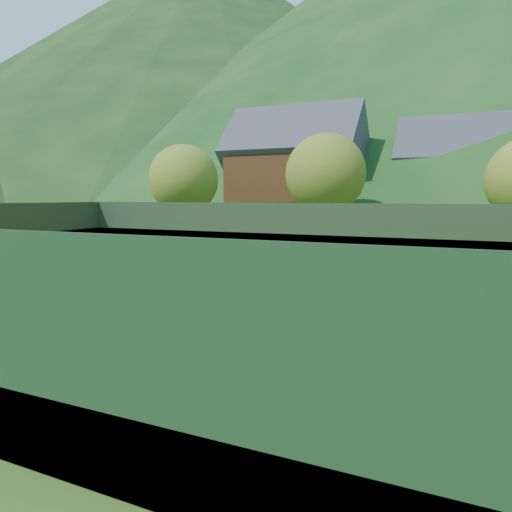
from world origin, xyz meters
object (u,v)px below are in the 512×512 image
at_px(coach, 129,268).
at_px(ball_hopper, 98,270).
at_px(student_c, 466,275).
at_px(tennis_net, 283,275).
at_px(student_b, 354,266).
at_px(student_a, 390,269).
at_px(chalet_mid, 463,181).
at_px(chalet_left, 296,175).

xyz_separation_m(coach, ball_hopper, (-1.32, -0.10, -0.14)).
relative_size(student_c, tennis_net, 0.12).
distance_m(student_b, tennis_net, 2.80).
height_order(student_a, chalet_mid, chalet_mid).
xyz_separation_m(coach, chalet_mid, (10.65, 37.05, 4.08)).
bearing_deg(student_b, chalet_left, -60.18).
height_order(coach, tennis_net, coach).
relative_size(coach, student_c, 1.24).
relative_size(student_b, tennis_net, 0.13).
distance_m(student_c, ball_hopper, 13.00).
relative_size(tennis_net, chalet_left, 0.87).
bearing_deg(tennis_net, student_c, 12.51).
bearing_deg(ball_hopper, student_a, 23.78).
relative_size(tennis_net, chalet_mid, 0.95).
bearing_deg(ball_hopper, coach, 4.48).
height_order(student_a, student_b, student_a).
distance_m(student_a, chalet_mid, 33.23).
xyz_separation_m(student_c, chalet_mid, (-0.22, 32.62, 4.25)).
xyz_separation_m(coach, tennis_net, (4.65, 3.05, -0.39)).
relative_size(student_a, tennis_net, 0.13).
bearing_deg(ball_hopper, tennis_net, 27.87).
height_order(student_b, student_c, student_b).
xyz_separation_m(chalet_left, chalet_mid, (16.00, 4.00, -0.66)).
xyz_separation_m(student_a, student_c, (2.51, 0.27, -0.09)).
height_order(student_b, chalet_mid, chalet_mid).
relative_size(student_a, chalet_left, 0.12).
bearing_deg(ball_hopper, student_c, 20.41).
bearing_deg(student_a, coach, 45.30).
bearing_deg(student_b, tennis_net, 39.29).
relative_size(student_b, chalet_left, 0.11).
relative_size(coach, ball_hopper, 1.77).
xyz_separation_m(student_a, tennis_net, (-3.71, -1.11, -0.31)).
bearing_deg(coach, chalet_left, 93.84).
height_order(student_c, chalet_mid, chalet_mid).
relative_size(coach, student_b, 1.17).
height_order(student_b, chalet_left, chalet_left).
xyz_separation_m(coach, student_a, (8.36, 4.16, -0.08)).
relative_size(chalet_left, chalet_mid, 1.09).
xyz_separation_m(tennis_net, chalet_left, (-10.00, 30.00, 5.13)).
relative_size(coach, student_a, 1.09).
relative_size(ball_hopper, chalet_mid, 0.08).
xyz_separation_m(coach, student_c, (10.87, 4.43, -0.17)).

